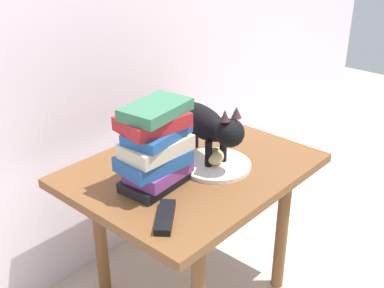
{
  "coord_description": "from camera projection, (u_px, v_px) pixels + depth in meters",
  "views": [
    {
      "loc": [
        -1.06,
        -0.94,
        1.29
      ],
      "look_at": [
        0.0,
        0.0,
        0.6
      ],
      "focal_mm": 45.85,
      "sensor_mm": 36.0,
      "label": 1
    }
  ],
  "objects": [
    {
      "name": "ground_plane",
      "position": [
        192.0,
        288.0,
        1.84
      ],
      "size": [
        6.0,
        6.0,
        0.0
      ],
      "primitive_type": "plane",
      "color": "#B2A899"
    },
    {
      "name": "side_table",
      "position": [
        192.0,
        184.0,
        1.64
      ],
      "size": [
        0.77,
        0.61,
        0.52
      ],
      "color": "brown",
      "rests_on": "ground"
    },
    {
      "name": "plate",
      "position": [
        215.0,
        165.0,
        1.6
      ],
      "size": [
        0.23,
        0.23,
        0.01
      ],
      "primitive_type": "cylinder",
      "color": "silver",
      "rests_on": "side_table"
    },
    {
      "name": "bread_roll",
      "position": [
        215.0,
        156.0,
        1.59
      ],
      "size": [
        0.1,
        0.1,
        0.05
      ],
      "primitive_type": "ellipsoid",
      "rotation": [
        0.0,
        0.0,
        0.68
      ],
      "color": "#E0BC7A",
      "rests_on": "plate"
    },
    {
      "name": "cat",
      "position": [
        206.0,
        124.0,
        1.59
      ],
      "size": [
        0.16,
        0.47,
        0.23
      ],
      "color": "black",
      "rests_on": "side_table"
    },
    {
      "name": "book_stack",
      "position": [
        156.0,
        147.0,
        1.43
      ],
      "size": [
        0.23,
        0.16,
        0.27
      ],
      "color": "black",
      "rests_on": "side_table"
    },
    {
      "name": "candle_jar",
      "position": [
        227.0,
        128.0,
        1.79
      ],
      "size": [
        0.07,
        0.07,
        0.08
      ],
      "color": "silver",
      "rests_on": "side_table"
    },
    {
      "name": "tv_remote",
      "position": [
        165.0,
        217.0,
        1.33
      ],
      "size": [
        0.15,
        0.13,
        0.02
      ],
      "primitive_type": "cube",
      "rotation": [
        0.0,
        0.0,
        0.66
      ],
      "color": "black",
      "rests_on": "side_table"
    }
  ]
}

